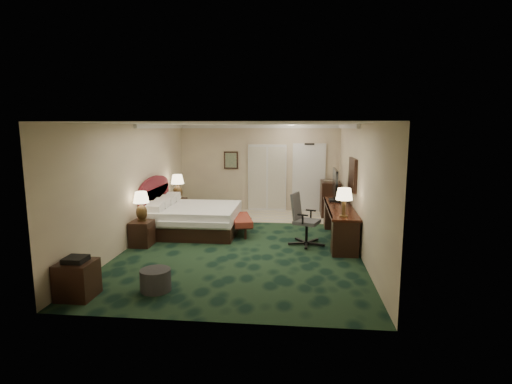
# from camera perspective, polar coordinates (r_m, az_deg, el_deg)

# --- Properties ---
(floor) EXTENTS (5.00, 7.50, 0.00)m
(floor) POSITION_cam_1_polar(r_m,az_deg,el_deg) (9.20, -1.69, -7.35)
(floor) COLOR black
(floor) RESTS_ON ground
(ceiling) EXTENTS (5.00, 7.50, 0.00)m
(ceiling) POSITION_cam_1_polar(r_m,az_deg,el_deg) (8.82, -1.77, 9.71)
(ceiling) COLOR white
(ceiling) RESTS_ON wall_back
(wall_back) EXTENTS (5.00, 0.00, 2.70)m
(wall_back) POSITION_cam_1_polar(r_m,az_deg,el_deg) (12.61, 0.49, 3.41)
(wall_back) COLOR tan
(wall_back) RESTS_ON ground
(wall_front) EXTENTS (5.00, 0.00, 2.70)m
(wall_front) POSITION_cam_1_polar(r_m,az_deg,el_deg) (5.28, -7.06, -4.79)
(wall_front) COLOR tan
(wall_front) RESTS_ON ground
(wall_left) EXTENTS (0.00, 7.50, 2.70)m
(wall_left) POSITION_cam_1_polar(r_m,az_deg,el_deg) (9.56, -16.75, 1.17)
(wall_left) COLOR tan
(wall_left) RESTS_ON ground
(wall_right) EXTENTS (0.00, 7.50, 2.70)m
(wall_right) POSITION_cam_1_polar(r_m,az_deg,el_deg) (8.94, 14.37, 0.73)
(wall_right) COLOR tan
(wall_right) RESTS_ON ground
(crown_molding) EXTENTS (5.00, 7.50, 0.10)m
(crown_molding) POSITION_cam_1_polar(r_m,az_deg,el_deg) (8.82, -1.77, 9.38)
(crown_molding) COLOR silver
(crown_molding) RESTS_ON wall_back
(tile_patch) EXTENTS (3.20, 1.70, 0.01)m
(tile_patch) POSITION_cam_1_polar(r_m,az_deg,el_deg) (11.94, 4.42, -3.48)
(tile_patch) COLOR beige
(tile_patch) RESTS_ON ground
(headboard) EXTENTS (0.12, 2.00, 1.40)m
(headboard) POSITION_cam_1_polar(r_m,az_deg,el_deg) (10.56, -14.23, -1.57)
(headboard) COLOR #55141D
(headboard) RESTS_ON ground
(entry_door) EXTENTS (1.02, 0.06, 2.18)m
(entry_door) POSITION_cam_1_polar(r_m,az_deg,el_deg) (12.57, 7.54, 1.94)
(entry_door) COLOR silver
(entry_door) RESTS_ON ground
(closet_doors) EXTENTS (1.20, 0.06, 2.10)m
(closet_doors) POSITION_cam_1_polar(r_m,az_deg,el_deg) (12.59, 1.61, 2.02)
(closet_doors) COLOR beige
(closet_doors) RESTS_ON ground
(wall_art) EXTENTS (0.45, 0.06, 0.55)m
(wall_art) POSITION_cam_1_polar(r_m,az_deg,el_deg) (12.67, -3.59, 4.55)
(wall_art) COLOR #466352
(wall_art) RESTS_ON wall_back
(wall_mirror) EXTENTS (0.05, 0.95, 0.75)m
(wall_mirror) POSITION_cam_1_polar(r_m,az_deg,el_deg) (9.50, 13.65, 2.46)
(wall_mirror) COLOR white
(wall_mirror) RESTS_ON wall_right
(bed) EXTENTS (2.10, 1.95, 0.67)m
(bed) POSITION_cam_1_polar(r_m,az_deg,el_deg) (10.20, -8.62, -3.88)
(bed) COLOR white
(bed) RESTS_ON ground
(nightstand_near) EXTENTS (0.45, 0.51, 0.56)m
(nightstand_near) POSITION_cam_1_polar(r_m,az_deg,el_deg) (9.32, -15.99, -5.72)
(nightstand_near) COLOR black
(nightstand_near) RESTS_ON ground
(nightstand_far) EXTENTS (0.49, 0.56, 0.61)m
(nightstand_far) POSITION_cam_1_polar(r_m,az_deg,el_deg) (11.69, -11.23, -2.42)
(nightstand_far) COLOR black
(nightstand_far) RESTS_ON ground
(lamp_near) EXTENTS (0.40, 0.40, 0.66)m
(lamp_near) POSITION_cam_1_polar(r_m,az_deg,el_deg) (9.23, -16.05, -1.98)
(lamp_near) COLOR #301F0C
(lamp_near) RESTS_ON nightstand_near
(lamp_far) EXTENTS (0.47, 0.47, 0.70)m
(lamp_far) POSITION_cam_1_polar(r_m,az_deg,el_deg) (11.57, -11.14, 0.75)
(lamp_far) COLOR #301F0C
(lamp_far) RESTS_ON nightstand_far
(bed_bench) EXTENTS (0.71, 1.31, 0.42)m
(bed_bench) POSITION_cam_1_polar(r_m,az_deg,el_deg) (10.01, -2.09, -4.75)
(bed_bench) COLOR maroon
(bed_bench) RESTS_ON ground
(ottoman) EXTENTS (0.66, 0.66, 0.35)m
(ottoman) POSITION_cam_1_polar(r_m,az_deg,el_deg) (6.82, -14.15, -12.10)
(ottoman) COLOR #29292D
(ottoman) RESTS_ON ground
(side_table) EXTENTS (0.53, 0.53, 0.58)m
(side_table) POSITION_cam_1_polar(r_m,az_deg,el_deg) (6.92, -24.20, -11.35)
(side_table) COLOR black
(side_table) RESTS_ON ground
(desk) EXTENTS (0.59, 2.75, 0.79)m
(desk) POSITION_cam_1_polar(r_m,az_deg,el_deg) (9.60, 11.80, -4.40)
(desk) COLOR black
(desk) RESTS_ON ground
(tv) EXTENTS (0.11, 1.03, 0.81)m
(tv) POSITION_cam_1_polar(r_m,az_deg,el_deg) (10.13, 11.23, 0.94)
(tv) COLOR black
(tv) RESTS_ON desk
(desk_lamp) EXTENTS (0.36, 0.36, 0.61)m
(desk_lamp) POSITION_cam_1_polar(r_m,az_deg,el_deg) (8.43, 12.46, -1.44)
(desk_lamp) COLOR #301F0C
(desk_lamp) RESTS_ON desk
(desk_chair) EXTENTS (0.86, 0.84, 1.17)m
(desk_chair) POSITION_cam_1_polar(r_m,az_deg,el_deg) (9.02, 7.27, -3.93)
(desk_chair) COLOR #414248
(desk_chair) RESTS_ON ground
(minibar) EXTENTS (0.55, 0.98, 1.04)m
(minibar) POSITION_cam_1_polar(r_m,az_deg,el_deg) (12.17, 10.51, -0.91)
(minibar) COLOR black
(minibar) RESTS_ON ground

